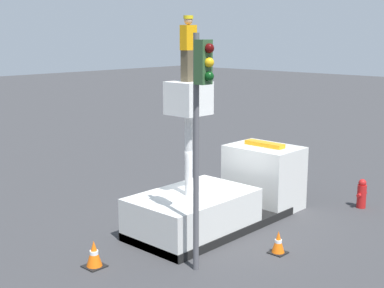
% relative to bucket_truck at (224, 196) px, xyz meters
% --- Properties ---
extents(ground_plane, '(120.00, 120.00, 0.00)m').
position_rel_bucket_truck_xyz_m(ground_plane, '(-0.54, 0.00, -0.85)').
color(ground_plane, '#38383A').
extents(bucket_truck, '(6.12, 2.37, 4.42)m').
position_rel_bucket_truck_xyz_m(bucket_truck, '(0.00, 0.00, 0.00)').
color(bucket_truck, black).
rests_on(bucket_truck, ground).
extents(worker, '(0.40, 0.26, 1.75)m').
position_rel_bucket_truck_xyz_m(worker, '(-1.55, 0.00, 4.46)').
color(worker, brown).
rests_on(worker, bucket_truck).
extents(traffic_light_pole, '(0.34, 0.57, 5.72)m').
position_rel_bucket_truck_xyz_m(traffic_light_pole, '(-3.06, -1.81, 3.19)').
color(traffic_light_pole, '#515156').
rests_on(traffic_light_pole, ground).
extents(fire_hydrant, '(0.54, 0.30, 0.99)m').
position_rel_bucket_truck_xyz_m(fire_hydrant, '(4.22, -2.46, -0.37)').
color(fire_hydrant, red).
rests_on(fire_hydrant, ground).
extents(traffic_cone_rear, '(0.50, 0.50, 0.69)m').
position_rel_bucket_truck_xyz_m(traffic_cone_rear, '(-4.68, 0.27, -0.52)').
color(traffic_cone_rear, black).
rests_on(traffic_cone_rear, ground).
extents(traffic_cone_curbside, '(0.43, 0.43, 0.61)m').
position_rel_bucket_truck_xyz_m(traffic_cone_curbside, '(-0.85, -2.59, -0.56)').
color(traffic_cone_curbside, black).
rests_on(traffic_cone_curbside, ground).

